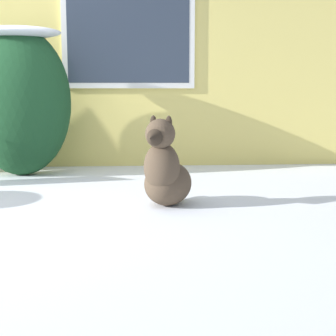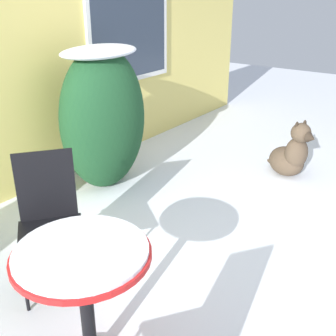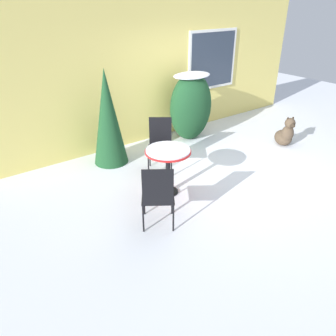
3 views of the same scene
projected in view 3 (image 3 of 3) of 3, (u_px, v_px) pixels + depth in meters
name	position (u px, v px, depth m)	size (l,w,h in m)	color
ground_plane	(234.00, 168.00, 6.13)	(16.00, 16.00, 0.00)	white
house_wall	(168.00, 72.00, 7.08)	(8.00, 0.10, 2.81)	#E5D16B
shrub_left	(191.00, 105.00, 7.06)	(1.02, 0.68, 1.47)	#194223
evergreen_bush	(108.00, 118.00, 5.97)	(0.65, 0.65, 1.78)	#194223
patio_table	(168.00, 157.00, 5.08)	(0.72, 0.72, 0.77)	black
patio_chair_near_table	(160.00, 143.00, 5.87)	(0.62, 0.62, 0.96)	black
patio_chair_far_side	(158.00, 195.00, 4.35)	(0.61, 0.61, 0.96)	black
dog	(285.00, 135.00, 6.95)	(0.49, 0.63, 0.68)	#4C3D2D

